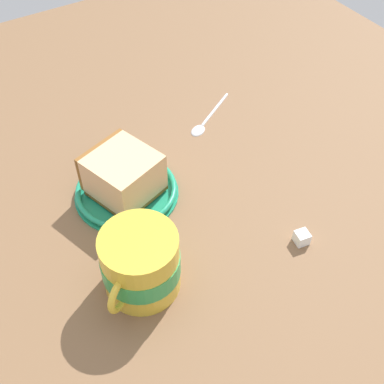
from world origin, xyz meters
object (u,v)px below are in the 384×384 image
at_px(small_plate, 127,191).
at_px(cake_slice, 123,175).
at_px(tea_mug, 140,263).
at_px(sugar_cube, 302,238).
at_px(teaspoon, 204,122).

distance_m(small_plate, cake_slice, 0.03).
distance_m(tea_mug, sugar_cube, 0.21).
xyz_separation_m(small_plate, teaspoon, (0.18, 0.07, -0.00)).
relative_size(tea_mug, teaspoon, 0.93).
bearing_deg(tea_mug, small_plate, 70.61).
relative_size(teaspoon, sugar_cube, 6.58).
relative_size(small_plate, teaspoon, 1.29).
xyz_separation_m(cake_slice, teaspoon, (0.18, 0.07, -0.04)).
bearing_deg(tea_mug, teaspoon, 43.56).
xyz_separation_m(cake_slice, sugar_cube, (0.16, -0.20, -0.03)).
bearing_deg(teaspoon, sugar_cube, -94.74).
distance_m(cake_slice, sugar_cube, 0.25).
distance_m(cake_slice, teaspoon, 0.19).
distance_m(teaspoon, sugar_cube, 0.27).
relative_size(tea_mug, sugar_cube, 6.14).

